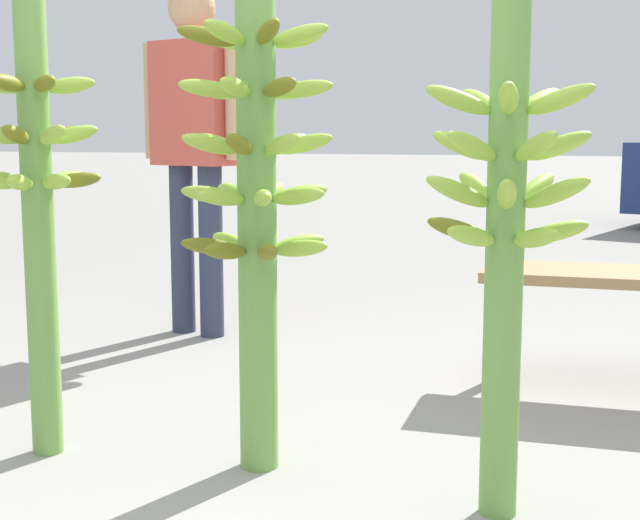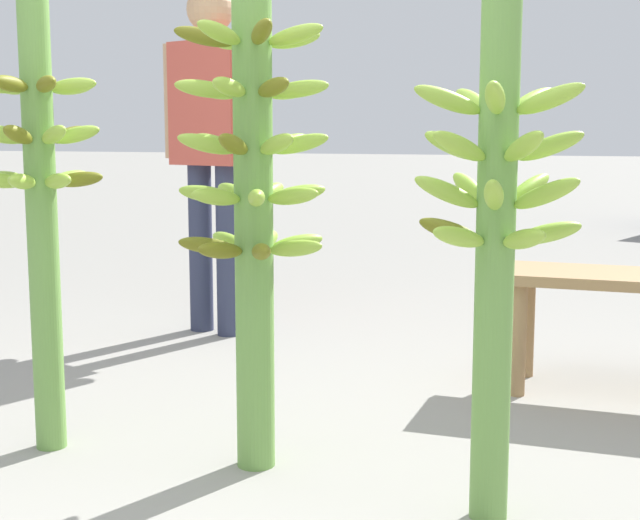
% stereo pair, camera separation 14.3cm
% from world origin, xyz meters
% --- Properties ---
extents(banana_stalk_left, '(0.38, 0.38, 1.74)m').
position_xyz_m(banana_stalk_left, '(-0.73, 0.36, 0.90)').
color(banana_stalk_left, '#6B9E47').
rests_on(banana_stalk_left, ground_plane).
extents(banana_stalk_center, '(0.44, 0.44, 1.64)m').
position_xyz_m(banana_stalk_center, '(-0.07, 0.46, 0.87)').
color(banana_stalk_center, '#6B9E47').
rests_on(banana_stalk_center, ground_plane).
extents(banana_stalk_right, '(0.43, 0.43, 1.49)m').
position_xyz_m(banana_stalk_right, '(0.64, 0.35, 0.79)').
color(banana_stalk_right, '#6B9E47').
rests_on(banana_stalk_right, ground_plane).
extents(vendor_person, '(0.62, 0.29, 1.67)m').
position_xyz_m(vendor_person, '(-1.04, 1.99, 1.00)').
color(vendor_person, '#2D334C').
rests_on(vendor_person, ground_plane).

